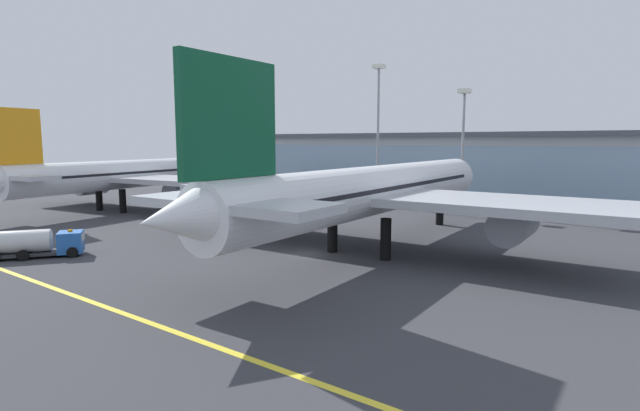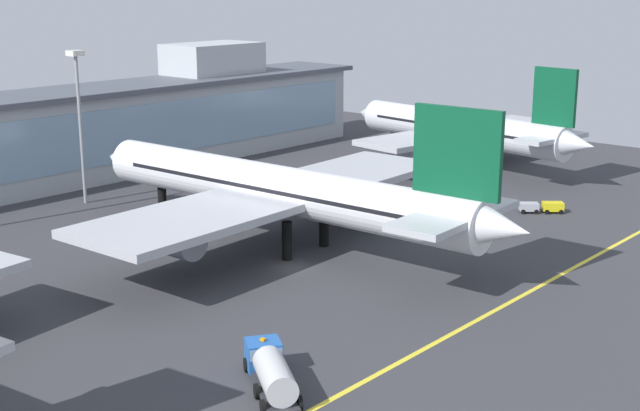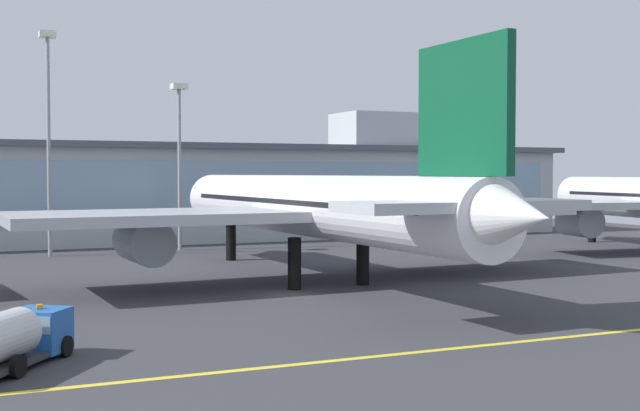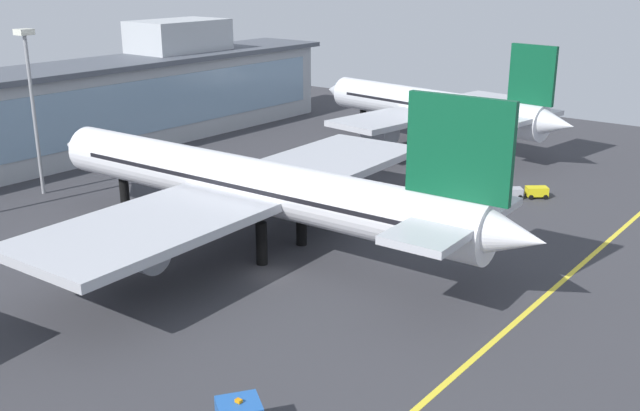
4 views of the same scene
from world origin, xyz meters
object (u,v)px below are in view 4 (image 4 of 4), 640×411
at_px(airliner_near_right, 254,186).
at_px(baggage_tug_near, 525,192).
at_px(apron_light_mast_centre, 31,86).
at_px(airliner_far_right, 434,107).

xyz_separation_m(airliner_near_right, baggage_tug_near, (32.83, -15.08, -5.67)).
height_order(airliner_near_right, apron_light_mast_centre, apron_light_mast_centre).
height_order(airliner_near_right, airliner_far_right, airliner_near_right).
xyz_separation_m(airliner_near_right, airliner_far_right, (49.67, 7.79, -0.20)).
relative_size(airliner_near_right, baggage_tug_near, 11.42).
xyz_separation_m(airliner_far_right, apron_light_mast_centre, (-52.66, 25.95, 7.36)).
distance_m(airliner_far_right, apron_light_mast_centre, 59.17).
xyz_separation_m(airliner_far_right, baggage_tug_near, (-16.84, -22.86, -5.47)).
height_order(airliner_near_right, baggage_tug_near, airliner_near_right).
relative_size(airliner_near_right, airliner_far_right, 1.27).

